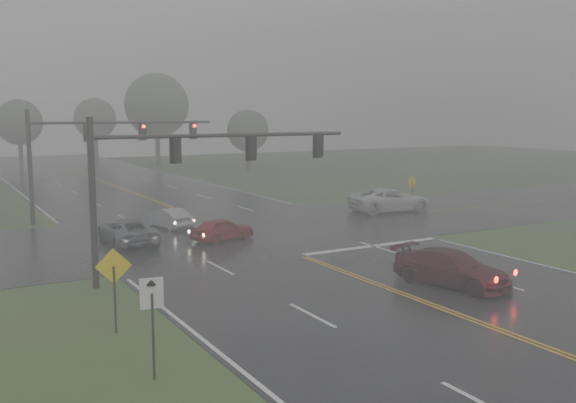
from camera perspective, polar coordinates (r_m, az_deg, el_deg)
ground at (r=21.39m, az=21.65°, el=-11.92°), size 180.00×180.00×0.00m
main_road at (r=36.79m, az=-3.39°, el=-3.17°), size 18.00×160.00×0.02m
cross_street at (r=38.56m, az=-4.70°, el=-2.66°), size 120.00×14.00×0.02m
stop_bar at (r=34.43m, az=7.55°, el=-3.99°), size 8.50×0.50×0.01m
sedan_maroon at (r=27.38m, az=14.28°, el=-7.27°), size 3.26×5.33×1.44m
sedan_red at (r=35.91m, az=-5.85°, el=-3.47°), size 3.93×2.29×1.26m
sedan_silver at (r=40.22m, az=-10.58°, el=-2.34°), size 2.13×3.92×1.22m
car_grey at (r=35.89m, az=-14.06°, el=-3.67°), size 2.32×5.02×1.40m
pickup_white at (r=46.66m, az=9.07°, el=-0.90°), size 6.33×3.57×1.67m
signal_gantry_near at (r=27.59m, az=-9.64°, el=3.16°), size 11.99×0.30×6.88m
signal_gantry_far at (r=43.84m, az=-17.17°, el=4.98°), size 12.30×0.37×7.27m
sign_diamond_west at (r=21.33m, az=-15.22°, el=-6.42°), size 1.15×0.21×2.78m
sign_arrow_white at (r=17.40m, az=-11.98°, el=-9.34°), size 0.62×0.14×2.78m
sign_diamond_east at (r=47.44m, az=10.98°, el=1.35°), size 1.07×0.29×2.62m
tree_ne_a at (r=86.10m, az=-11.60°, el=8.38°), size 8.31×8.31×12.20m
tree_n_mid at (r=92.38m, az=-22.79°, el=6.51°), size 6.01×6.01×8.83m
tree_e_near at (r=78.53m, az=-3.59°, el=6.30°), size 5.08×5.08×7.46m
tree_n_far at (r=103.41m, az=-16.78°, el=7.05°), size 6.36×6.36×9.35m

